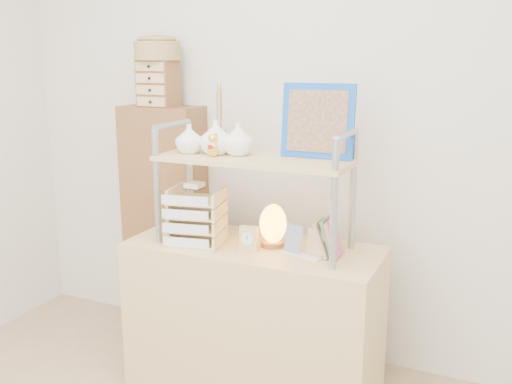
% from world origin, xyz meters
% --- Properties ---
extents(room_shell, '(3.42, 3.41, 2.61)m').
position_xyz_m(room_shell, '(0.00, 0.39, 1.69)').
color(room_shell, silver).
rests_on(room_shell, ground).
extents(desk, '(1.20, 0.50, 0.75)m').
position_xyz_m(desk, '(0.00, 1.20, 0.38)').
color(desk, tan).
rests_on(desk, ground).
extents(cabinet, '(0.46, 0.25, 1.35)m').
position_xyz_m(cabinet, '(-0.73, 1.57, 0.68)').
color(cabinet, brown).
rests_on(cabinet, ground).
extents(hutch, '(0.90, 0.34, 0.76)m').
position_xyz_m(hutch, '(-0.04, 1.21, 1.19)').
color(hutch, '#949AA1').
rests_on(hutch, desk).
extents(letter_tray, '(0.28, 0.27, 0.30)m').
position_xyz_m(letter_tray, '(-0.27, 1.12, 0.87)').
color(letter_tray, tan).
rests_on(letter_tray, desk).
extents(salt_lamp, '(0.13, 0.13, 0.20)m').
position_xyz_m(salt_lamp, '(0.09, 1.23, 0.85)').
color(salt_lamp, brown).
rests_on(salt_lamp, desk).
extents(desk_clock, '(0.09, 0.04, 0.12)m').
position_xyz_m(desk_clock, '(0.01, 1.12, 0.81)').
color(desk_clock, tan).
rests_on(desk_clock, desk).
extents(postcard_stand, '(0.20, 0.10, 0.14)m').
position_xyz_m(postcard_stand, '(0.26, 1.16, 0.79)').
color(postcard_stand, white).
rests_on(postcard_stand, desk).
extents(drawer_chest, '(0.20, 0.16, 0.25)m').
position_xyz_m(drawer_chest, '(-0.73, 1.55, 1.48)').
color(drawer_chest, brown).
rests_on(drawer_chest, cabinet).
extents(woven_basket, '(0.25, 0.25, 0.10)m').
position_xyz_m(woven_basket, '(-0.73, 1.55, 1.65)').
color(woven_basket, olive).
rests_on(woven_basket, drawer_chest).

